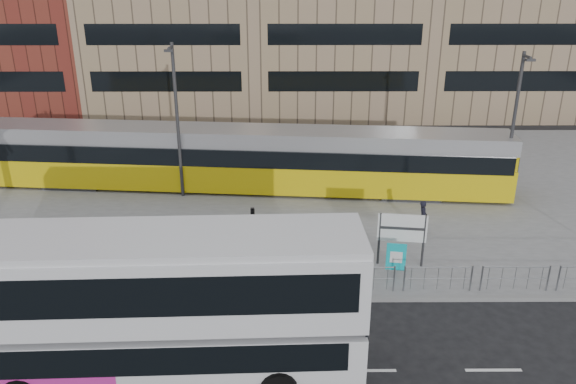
{
  "coord_description": "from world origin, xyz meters",
  "views": [
    {
      "loc": [
        -0.62,
        -18.43,
        11.87
      ],
      "look_at": [
        -0.49,
        6.0,
        2.14
      ],
      "focal_mm": 35.0,
      "sensor_mm": 36.0,
      "label": 1
    }
  ],
  "objects_px": {
    "pedestrian": "(423,217)",
    "traffic_light_west": "(253,234)",
    "ad_panel": "(396,257)",
    "lamp_post_west": "(177,116)",
    "tram": "(239,159)",
    "double_decker_bus": "(159,303)",
    "lamp_post_east": "(514,123)",
    "station_sign": "(402,230)"
  },
  "relations": [
    {
      "from": "pedestrian",
      "to": "traffic_light_west",
      "type": "xyz_separation_m",
      "value": [
        -7.78,
        -4.17,
        1.15
      ]
    },
    {
      "from": "ad_panel",
      "to": "traffic_light_west",
      "type": "xyz_separation_m",
      "value": [
        -5.76,
        -0.11,
        1.11
      ]
    },
    {
      "from": "traffic_light_west",
      "to": "ad_panel",
      "type": "bearing_deg",
      "value": -5.31
    },
    {
      "from": "traffic_light_west",
      "to": "lamp_post_west",
      "type": "xyz_separation_m",
      "value": [
        -4.42,
        8.92,
        2.55
      ]
    },
    {
      "from": "pedestrian",
      "to": "traffic_light_west",
      "type": "relative_size",
      "value": 0.53
    },
    {
      "from": "tram",
      "to": "lamp_post_west",
      "type": "xyz_separation_m",
      "value": [
        -3.07,
        -1.24,
        2.76
      ]
    },
    {
      "from": "ad_panel",
      "to": "lamp_post_west",
      "type": "relative_size",
      "value": 0.18
    },
    {
      "from": "double_decker_bus",
      "to": "pedestrian",
      "type": "distance_m",
      "value": 14.32
    },
    {
      "from": "lamp_post_east",
      "to": "traffic_light_west",
      "type": "bearing_deg",
      "value": -148.03
    },
    {
      "from": "pedestrian",
      "to": "lamp_post_east",
      "type": "bearing_deg",
      "value": -44.07
    },
    {
      "from": "double_decker_bus",
      "to": "tram",
      "type": "relative_size",
      "value": 0.41
    },
    {
      "from": "ad_panel",
      "to": "pedestrian",
      "type": "relative_size",
      "value": 0.9
    },
    {
      "from": "pedestrian",
      "to": "lamp_post_west",
      "type": "distance_m",
      "value": 13.61
    },
    {
      "from": "tram",
      "to": "station_sign",
      "type": "bearing_deg",
      "value": -45.25
    },
    {
      "from": "tram",
      "to": "lamp_post_east",
      "type": "distance_m",
      "value": 14.81
    },
    {
      "from": "double_decker_bus",
      "to": "traffic_light_west",
      "type": "distance_m",
      "value": 6.21
    },
    {
      "from": "double_decker_bus",
      "to": "lamp_post_west",
      "type": "bearing_deg",
      "value": 95.47
    },
    {
      "from": "double_decker_bus",
      "to": "lamp_post_west",
      "type": "xyz_separation_m",
      "value": [
        -1.92,
        14.59,
        2.05
      ]
    },
    {
      "from": "pedestrian",
      "to": "traffic_light_west",
      "type": "height_order",
      "value": "traffic_light_west"
    },
    {
      "from": "traffic_light_west",
      "to": "lamp_post_east",
      "type": "relative_size",
      "value": 0.39
    },
    {
      "from": "ad_panel",
      "to": "pedestrian",
      "type": "bearing_deg",
      "value": 72.6
    },
    {
      "from": "traffic_light_west",
      "to": "lamp_post_east",
      "type": "distance_m",
      "value": 15.62
    },
    {
      "from": "ad_panel",
      "to": "lamp_post_west",
      "type": "height_order",
      "value": "lamp_post_west"
    },
    {
      "from": "double_decker_bus",
      "to": "traffic_light_west",
      "type": "bearing_deg",
      "value": 64.18
    },
    {
      "from": "traffic_light_west",
      "to": "station_sign",
      "type": "bearing_deg",
      "value": 3.42
    },
    {
      "from": "station_sign",
      "to": "ad_panel",
      "type": "xyz_separation_m",
      "value": [
        -0.37,
        -0.95,
        -0.75
      ]
    },
    {
      "from": "tram",
      "to": "double_decker_bus",
      "type": "bearing_deg",
      "value": -88.82
    },
    {
      "from": "tram",
      "to": "pedestrian",
      "type": "height_order",
      "value": "tram"
    },
    {
      "from": "lamp_post_west",
      "to": "double_decker_bus",
      "type": "bearing_deg",
      "value": -82.51
    },
    {
      "from": "traffic_light_west",
      "to": "double_decker_bus",
      "type": "bearing_deg",
      "value": -120.23
    },
    {
      "from": "station_sign",
      "to": "lamp_post_west",
      "type": "xyz_separation_m",
      "value": [
        -10.55,
        7.86,
        2.9
      ]
    },
    {
      "from": "pedestrian",
      "to": "double_decker_bus",
      "type": "bearing_deg",
      "value": 142.65
    },
    {
      "from": "station_sign",
      "to": "lamp_post_east",
      "type": "distance_m",
      "value": 10.32
    },
    {
      "from": "lamp_post_east",
      "to": "double_decker_bus",
      "type": "bearing_deg",
      "value": -138.42
    },
    {
      "from": "ad_panel",
      "to": "pedestrian",
      "type": "height_order",
      "value": "pedestrian"
    },
    {
      "from": "lamp_post_west",
      "to": "lamp_post_east",
      "type": "relative_size",
      "value": 1.04
    },
    {
      "from": "traffic_light_west",
      "to": "lamp_post_west",
      "type": "relative_size",
      "value": 0.37
    },
    {
      "from": "pedestrian",
      "to": "lamp_post_west",
      "type": "relative_size",
      "value": 0.2
    },
    {
      "from": "ad_panel",
      "to": "lamp_post_east",
      "type": "xyz_separation_m",
      "value": [
        7.34,
        8.06,
        3.48
      ]
    },
    {
      "from": "ad_panel",
      "to": "traffic_light_west",
      "type": "relative_size",
      "value": 0.48
    },
    {
      "from": "traffic_light_west",
      "to": "lamp_post_east",
      "type": "height_order",
      "value": "lamp_post_east"
    },
    {
      "from": "double_decker_bus",
      "to": "traffic_light_west",
      "type": "height_order",
      "value": "double_decker_bus"
    }
  ]
}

